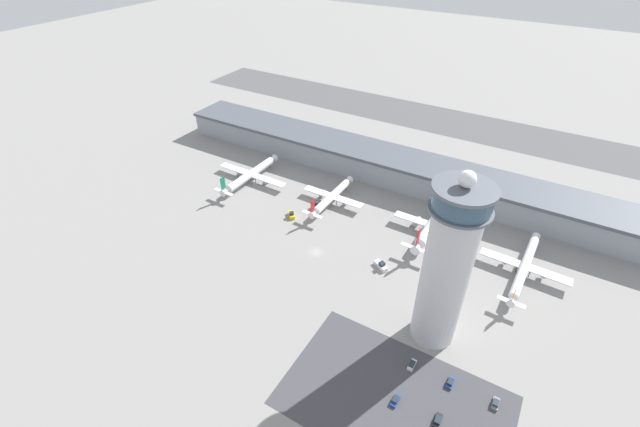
{
  "coord_description": "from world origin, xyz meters",
  "views": [
    {
      "loc": [
        69.26,
        -114.01,
        116.33
      ],
      "look_at": [
        -5.51,
        12.45,
        9.9
      ],
      "focal_mm": 24.0,
      "sensor_mm": 36.0,
      "label": 1
    }
  ],
  "objects_px": {
    "airplane_gate_delta": "(525,267)",
    "car_grey_coupe": "(395,400)",
    "service_truck_fuel": "(316,206)",
    "car_blue_compact": "(412,365)",
    "car_silver_sedan": "(495,404)",
    "airplane_gate_charlie": "(432,225)",
    "service_truck_catering": "(381,265)",
    "control_tower": "(447,266)",
    "airplane_gate_alpha": "(251,174)",
    "service_truck_baggage": "(291,215)",
    "car_white_wagon": "(438,420)",
    "car_maroon_suv": "(450,383)",
    "airplane_gate_bravo": "(332,196)"
  },
  "relations": [
    {
      "from": "airplane_gate_alpha",
      "to": "car_silver_sedan",
      "type": "bearing_deg",
      "value": -24.38
    },
    {
      "from": "airplane_gate_charlie",
      "to": "car_maroon_suv",
      "type": "xyz_separation_m",
      "value": [
        28.72,
        -66.67,
        -3.93
      ]
    },
    {
      "from": "service_truck_baggage",
      "to": "airplane_gate_alpha",
      "type": "bearing_deg",
      "value": 156.28
    },
    {
      "from": "car_maroon_suv",
      "to": "service_truck_fuel",
      "type": "bearing_deg",
      "value": 144.73
    },
    {
      "from": "service_truck_fuel",
      "to": "car_blue_compact",
      "type": "bearing_deg",
      "value": -39.71
    },
    {
      "from": "airplane_gate_bravo",
      "to": "airplane_gate_alpha",
      "type": "bearing_deg",
      "value": -175.86
    },
    {
      "from": "service_truck_catering",
      "to": "service_truck_baggage",
      "type": "distance_m",
      "value": 50.33
    },
    {
      "from": "car_white_wagon",
      "to": "car_grey_coupe",
      "type": "height_order",
      "value": "car_white_wagon"
    },
    {
      "from": "control_tower",
      "to": "airplane_gate_alpha",
      "type": "height_order",
      "value": "control_tower"
    },
    {
      "from": "service_truck_catering",
      "to": "airplane_gate_bravo",
      "type": "bearing_deg",
      "value": 142.84
    },
    {
      "from": "service_truck_catering",
      "to": "airplane_gate_charlie",
      "type": "bearing_deg",
      "value": 72.19
    },
    {
      "from": "airplane_gate_delta",
      "to": "service_truck_fuel",
      "type": "bearing_deg",
      "value": -178.62
    },
    {
      "from": "control_tower",
      "to": "airplane_gate_delta",
      "type": "xyz_separation_m",
      "value": [
        21.13,
        44.51,
        -25.91
      ]
    },
    {
      "from": "airplane_gate_alpha",
      "to": "airplane_gate_delta",
      "type": "height_order",
      "value": "airplane_gate_alpha"
    },
    {
      "from": "service_truck_fuel",
      "to": "car_grey_coupe",
      "type": "relative_size",
      "value": 1.68
    },
    {
      "from": "control_tower",
      "to": "airplane_gate_delta",
      "type": "distance_m",
      "value": 55.67
    },
    {
      "from": "car_silver_sedan",
      "to": "car_grey_coupe",
      "type": "xyz_separation_m",
      "value": [
        -25.05,
        -13.69,
        -0.06
      ]
    },
    {
      "from": "car_white_wagon",
      "to": "car_maroon_suv",
      "type": "distance_m",
      "value": 13.17
    },
    {
      "from": "airplane_gate_alpha",
      "to": "car_white_wagon",
      "type": "distance_m",
      "value": 144.46
    },
    {
      "from": "service_truck_catering",
      "to": "service_truck_baggage",
      "type": "bearing_deg",
      "value": 168.15
    },
    {
      "from": "control_tower",
      "to": "airplane_gate_charlie",
      "type": "distance_m",
      "value": 59.92
    },
    {
      "from": "airplane_gate_charlie",
      "to": "airplane_gate_bravo",
      "type": "bearing_deg",
      "value": -178.1
    },
    {
      "from": "car_white_wagon",
      "to": "car_silver_sedan",
      "type": "relative_size",
      "value": 1.1
    },
    {
      "from": "airplane_gate_bravo",
      "to": "car_maroon_suv",
      "type": "height_order",
      "value": "airplane_gate_bravo"
    },
    {
      "from": "car_maroon_suv",
      "to": "car_blue_compact",
      "type": "bearing_deg",
      "value": -179.76
    },
    {
      "from": "car_grey_coupe",
      "to": "service_truck_fuel",
      "type": "bearing_deg",
      "value": 134.31
    },
    {
      "from": "airplane_gate_delta",
      "to": "service_truck_catering",
      "type": "relative_size",
      "value": 6.73
    },
    {
      "from": "airplane_gate_delta",
      "to": "car_grey_coupe",
      "type": "xyz_separation_m",
      "value": [
        -22.06,
        -73.62,
        -3.64
      ]
    },
    {
      "from": "airplane_gate_alpha",
      "to": "car_white_wagon",
      "type": "xyz_separation_m",
      "value": [
        123.49,
        -74.9,
        -3.35
      ]
    },
    {
      "from": "airplane_gate_bravo",
      "to": "service_truck_fuel",
      "type": "height_order",
      "value": "airplane_gate_bravo"
    },
    {
      "from": "car_white_wagon",
      "to": "service_truck_catering",
      "type": "bearing_deg",
      "value": 128.47
    },
    {
      "from": "service_truck_baggage",
      "to": "car_silver_sedan",
      "type": "relative_size",
      "value": 1.35
    },
    {
      "from": "airplane_gate_charlie",
      "to": "car_blue_compact",
      "type": "height_order",
      "value": "airplane_gate_charlie"
    },
    {
      "from": "airplane_gate_bravo",
      "to": "car_silver_sedan",
      "type": "distance_m",
      "value": 111.2
    },
    {
      "from": "service_truck_fuel",
      "to": "car_maroon_suv",
      "type": "xyz_separation_m",
      "value": [
        81.65,
        -57.75,
        -0.5
      ]
    },
    {
      "from": "airplane_gate_alpha",
      "to": "service_truck_catering",
      "type": "relative_size",
      "value": 6.3
    },
    {
      "from": "airplane_gate_bravo",
      "to": "car_blue_compact",
      "type": "xyz_separation_m",
      "value": [
        65.0,
        -65.11,
        -3.41
      ]
    },
    {
      "from": "service_truck_baggage",
      "to": "car_grey_coupe",
      "type": "bearing_deg",
      "value": -38.28
    },
    {
      "from": "control_tower",
      "to": "airplane_gate_delta",
      "type": "height_order",
      "value": "control_tower"
    },
    {
      "from": "airplane_gate_charlie",
      "to": "service_truck_baggage",
      "type": "distance_m",
      "value": 62.66
    },
    {
      "from": "airplane_gate_delta",
      "to": "car_grey_coupe",
      "type": "bearing_deg",
      "value": -106.68
    },
    {
      "from": "airplane_gate_delta",
      "to": "car_silver_sedan",
      "type": "distance_m",
      "value": 60.11
    },
    {
      "from": "airplane_gate_bravo",
      "to": "airplane_gate_delta",
      "type": "relative_size",
      "value": 0.82
    },
    {
      "from": "airplane_gate_bravo",
      "to": "service_truck_catering",
      "type": "bearing_deg",
      "value": -37.16
    },
    {
      "from": "car_grey_coupe",
      "to": "control_tower",
      "type": "bearing_deg",
      "value": 88.17
    },
    {
      "from": "airplane_gate_delta",
      "to": "car_silver_sedan",
      "type": "relative_size",
      "value": 11.08
    },
    {
      "from": "airplane_gate_charlie",
      "to": "car_white_wagon",
      "type": "bearing_deg",
      "value": -69.95
    },
    {
      "from": "airplane_gate_alpha",
      "to": "car_silver_sedan",
      "type": "relative_size",
      "value": 10.37
    },
    {
      "from": "airplane_gate_delta",
      "to": "car_grey_coupe",
      "type": "relative_size",
      "value": 10.99
    },
    {
      "from": "airplane_gate_charlie",
      "to": "airplane_gate_delta",
      "type": "distance_m",
      "value": 39.41
    }
  ]
}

